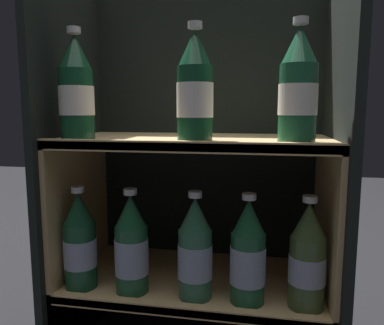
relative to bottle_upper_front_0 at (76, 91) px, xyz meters
The scene contains 13 objects.
fridge_back_wall 0.42m from the bottle_upper_front_0, 47.77° to the left, with size 0.69×0.02×1.03m, color black.
fridge_side_left 0.21m from the bottle_upper_front_0, 125.35° to the left, with size 0.02×0.38×1.03m, color black.
fridge_side_right 0.63m from the bottle_upper_front_0, 10.21° to the left, with size 0.02×0.38×1.03m, color black.
shelf_lower 0.58m from the bottle_upper_front_0, 20.43° to the left, with size 0.65×0.34×0.21m.
shelf_upper 0.39m from the bottle_upper_front_0, 21.11° to the left, with size 0.65×0.34×0.58m.
bottle_upper_front_0 is the anchor object (origin of this frame).
bottle_upper_front_1 0.28m from the bottle_upper_front_0, ahead, with size 0.08×0.08×0.25m.
bottle_upper_front_2 0.49m from the bottle_upper_front_0, ahead, with size 0.08×0.08×0.25m.
bottle_lower_front_0 0.37m from the bottle_upper_front_0, behind, with size 0.08×0.08×0.25m.
bottle_lower_front_1 0.39m from the bottle_upper_front_0, ahead, with size 0.08×0.08×0.25m.
bottle_lower_front_2 0.46m from the bottle_upper_front_0, ahead, with size 0.08×0.08×0.25m.
bottle_lower_front_3 0.54m from the bottle_upper_front_0, ahead, with size 0.08×0.08×0.25m.
bottle_lower_front_4 0.64m from the bottle_upper_front_0, ahead, with size 0.08×0.08×0.25m.
Camera 1 is at (0.16, -0.75, 0.64)m, focal length 35.00 mm.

